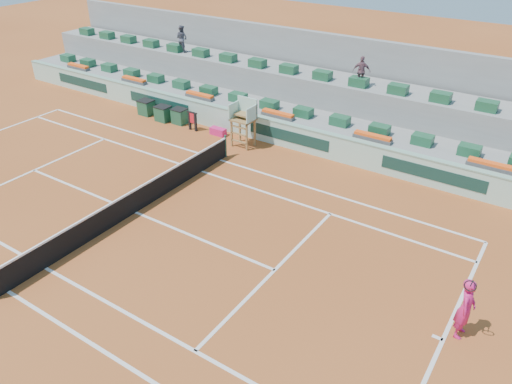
{
  "coord_description": "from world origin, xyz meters",
  "views": [
    {
      "loc": [
        13.01,
        -11.09,
        10.53
      ],
      "look_at": [
        4.0,
        2.5,
        1.0
      ],
      "focal_mm": 35.0,
      "sensor_mm": 36.0,
      "label": 1
    }
  ],
  "objects_px": {
    "umpire_chair": "(244,116)",
    "drink_cooler_a": "(180,116)",
    "player_bag": "(218,131)",
    "tennis_player": "(466,308)"
  },
  "relations": [
    {
      "from": "umpire_chair",
      "to": "tennis_player",
      "type": "bearing_deg",
      "value": -29.93
    },
    {
      "from": "player_bag",
      "to": "drink_cooler_a",
      "type": "distance_m",
      "value": 2.7
    },
    {
      "from": "drink_cooler_a",
      "to": "tennis_player",
      "type": "relative_size",
      "value": 0.37
    },
    {
      "from": "player_bag",
      "to": "drink_cooler_a",
      "type": "xyz_separation_m",
      "value": [
        -2.69,
        0.09,
        0.23
      ]
    },
    {
      "from": "drink_cooler_a",
      "to": "player_bag",
      "type": "bearing_deg",
      "value": -2.0
    },
    {
      "from": "player_bag",
      "to": "umpire_chair",
      "type": "xyz_separation_m",
      "value": [
        1.85,
        -0.27,
        1.35
      ]
    },
    {
      "from": "drink_cooler_a",
      "to": "tennis_player",
      "type": "distance_m",
      "value": 18.29
    },
    {
      "from": "umpire_chair",
      "to": "drink_cooler_a",
      "type": "relative_size",
      "value": 2.86
    },
    {
      "from": "player_bag",
      "to": "tennis_player",
      "type": "xyz_separation_m",
      "value": [
        14.03,
        -7.28,
        0.77
      ]
    },
    {
      "from": "drink_cooler_a",
      "to": "tennis_player",
      "type": "height_order",
      "value": "tennis_player"
    }
  ]
}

